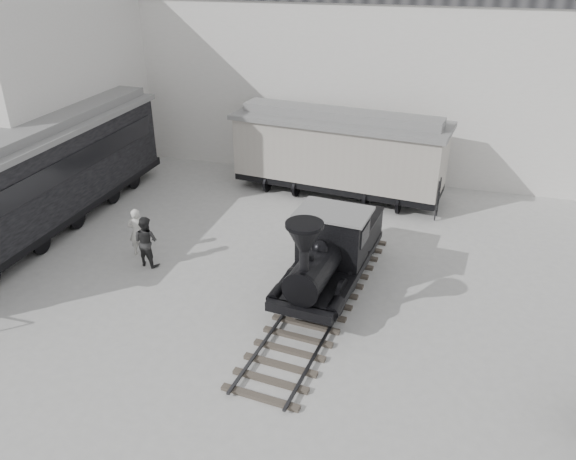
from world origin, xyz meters
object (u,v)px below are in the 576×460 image
(boxcar, at_px, (339,151))
(visitor_a, at_px, (137,232))
(passenger_coach, at_px, (34,178))
(visitor_b, at_px, (146,241))
(locomotive, at_px, (329,257))

(boxcar, xyz_separation_m, visitor_a, (-5.82, -7.70, -1.13))
(passenger_coach, bearing_deg, visitor_b, -12.98)
(visitor_a, xyz_separation_m, visitor_b, (0.67, -0.57, 0.01))
(boxcar, height_order, visitor_b, boxcar)
(passenger_coach, relative_size, visitor_b, 8.06)
(locomotive, height_order, visitor_b, locomotive)
(passenger_coach, bearing_deg, visitor_a, -8.16)
(passenger_coach, bearing_deg, boxcar, 33.91)
(passenger_coach, distance_m, visitor_a, 4.92)
(locomotive, bearing_deg, visitor_b, -173.30)
(visitor_a, bearing_deg, visitor_b, 121.32)
(locomotive, relative_size, boxcar, 1.02)
(boxcar, bearing_deg, visitor_a, -120.59)
(locomotive, xyz_separation_m, visitor_a, (-7.22, 0.43, -0.36))
(boxcar, xyz_separation_m, visitor_b, (-5.15, -8.26, -1.11))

